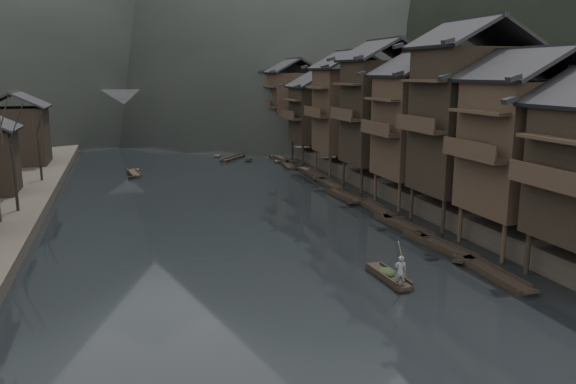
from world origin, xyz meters
name	(u,v)px	position (x,y,z in m)	size (l,w,h in m)	color
water	(272,267)	(0.00, 0.00, 0.00)	(300.00, 300.00, 0.00)	black
right_bank	(433,149)	(35.00, 40.00, 0.90)	(40.00, 200.00, 1.80)	#2D2823
stilt_houses	(390,103)	(17.28, 19.17, 8.85)	(9.00, 67.60, 16.07)	black
moored_sampans	(316,178)	(12.13, 26.45, 0.20)	(2.83, 73.57, 0.47)	black
midriver_boats	(193,159)	(0.77, 45.29, 0.20)	(16.63, 25.54, 0.45)	black
stone_bridge	(170,111)	(0.00, 72.00, 5.11)	(40.00, 6.00, 9.00)	#4C4C4F
hero_sampan	(388,277)	(5.89, -4.12, 0.20)	(1.10, 4.45, 0.43)	black
cargo_heap	(387,267)	(5.90, -3.92, 0.72)	(0.97, 1.27, 0.58)	black
boatman	(401,267)	(5.82, -5.67, 1.32)	(0.65, 0.43, 1.78)	slate
bamboo_pole	(406,219)	(6.02, -5.67, 4.05)	(0.06, 0.06, 4.51)	#8C7A51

